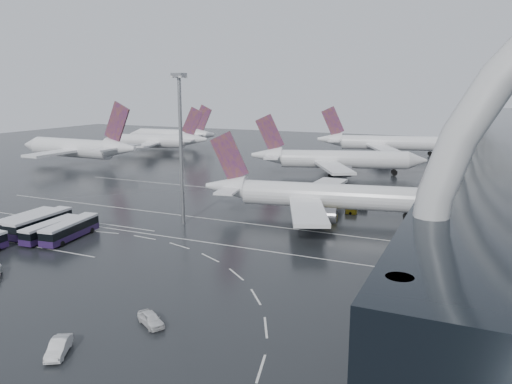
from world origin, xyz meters
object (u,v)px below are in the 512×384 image
at_px(jet_remote_mid, 157,141).
at_px(floodlight_mast, 181,131).
at_px(airliner_gate_b, 335,160).
at_px(bus_row_near_c, 50,229).
at_px(jet_remote_west, 79,148).
at_px(gse_cart_belly_e, 351,211).
at_px(airliner_main, 320,196).
at_px(gse_cart_belly_a, 331,218).
at_px(van_curve_c, 59,347).
at_px(bus_row_near_a, 25,221).
at_px(bus_row_near_d, 70,229).
at_px(van_curve_b, 151,319).
at_px(gse_cart_belly_b, 363,207).
at_px(bus_row_near_b, 40,223).
at_px(jet_remote_far, 173,136).
at_px(airliner_gate_c, 383,143).

bearing_deg(jet_remote_mid, floodlight_mast, 111.03).
relative_size(airliner_gate_b, bus_row_near_c, 4.22).
xyz_separation_m(jet_remote_west, gse_cart_belly_e, (101.87, -28.57, -5.04)).
xyz_separation_m(airliner_main, airliner_gate_b, (-10.76, 50.36, 0.27)).
bearing_deg(gse_cart_belly_a, jet_remote_west, 160.03).
xyz_separation_m(van_curve_c, gse_cart_belly_a, (10.87, 60.69, -0.12)).
height_order(van_curve_c, gse_cart_belly_e, van_curve_c).
bearing_deg(bus_row_near_a, gse_cart_belly_a, -63.05).
relative_size(jet_remote_mid, gse_cart_belly_e, 18.82).
bearing_deg(bus_row_near_d, airliner_main, -54.71).
bearing_deg(airliner_main, van_curve_b, -103.52).
height_order(bus_row_near_c, gse_cart_belly_a, bus_row_near_c).
xyz_separation_m(bus_row_near_d, gse_cart_belly_b, (42.47, 42.75, -1.23)).
bearing_deg(floodlight_mast, van_curve_c, -72.22).
height_order(jet_remote_west, bus_row_near_b, jet_remote_west).
bearing_deg(jet_remote_west, bus_row_near_c, 131.41).
height_order(jet_remote_west, jet_remote_far, jet_remote_west).
xyz_separation_m(bus_row_near_c, gse_cart_belly_a, (42.18, 31.69, -0.99)).
bearing_deg(van_curve_c, jet_remote_mid, 92.78).
bearing_deg(airliner_gate_c, gse_cart_belly_a, -98.38).
bearing_deg(bus_row_near_d, airliner_gate_b, -24.20).
distance_m(airliner_main, van_curve_c, 63.85).
height_order(bus_row_near_a, gse_cart_belly_b, bus_row_near_a).
height_order(bus_row_near_d, gse_cart_belly_a, bus_row_near_d).
xyz_separation_m(bus_row_near_b, floodlight_mast, (20.86, 16.08, 16.33)).
xyz_separation_m(airliner_gate_c, floodlight_mast, (-17.45, -117.39, 13.45)).
xyz_separation_m(bus_row_near_b, bus_row_near_d, (8.06, -0.68, -0.11)).
xyz_separation_m(airliner_gate_b, bus_row_near_a, (-36.77, -82.57, -2.92)).
distance_m(jet_remote_far, gse_cart_belly_b, 133.03).
xyz_separation_m(airliner_gate_b, van_curve_c, (3.06, -113.65, -3.84)).
bearing_deg(gse_cart_belly_b, jet_remote_mid, 147.89).
height_order(airliner_gate_b, jet_remote_far, jet_remote_far).
distance_m(airliner_gate_b, bus_row_near_d, 87.10).
xyz_separation_m(airliner_gate_c, van_curve_c, (-2.39, -164.34, -3.98)).
relative_size(van_curve_c, gse_cart_belly_b, 2.36).
bearing_deg(bus_row_near_a, airliner_gate_c, -20.92).
bearing_deg(jet_remote_west, van_curve_b, 137.96).
distance_m(jet_remote_far, bus_row_near_d, 139.82).
relative_size(floodlight_mast, gse_cart_belly_a, 12.09).
relative_size(airliner_main, bus_row_near_d, 3.82).
bearing_deg(bus_row_near_d, gse_cart_belly_b, -52.47).
distance_m(bus_row_near_b, bus_row_near_d, 8.09).
height_order(airliner_main, bus_row_near_b, airliner_main).
distance_m(jet_remote_west, van_curve_b, 128.28).
bearing_deg(bus_row_near_b, van_curve_b, -121.46).
bearing_deg(gse_cart_belly_e, bus_row_near_b, -142.71).
bearing_deg(bus_row_near_a, jet_remote_west, 33.25).
height_order(jet_remote_mid, gse_cart_belly_a, jet_remote_mid).
relative_size(bus_row_near_a, bus_row_near_c, 1.03).
bearing_deg(gse_cart_belly_e, airliner_gate_b, 109.73).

